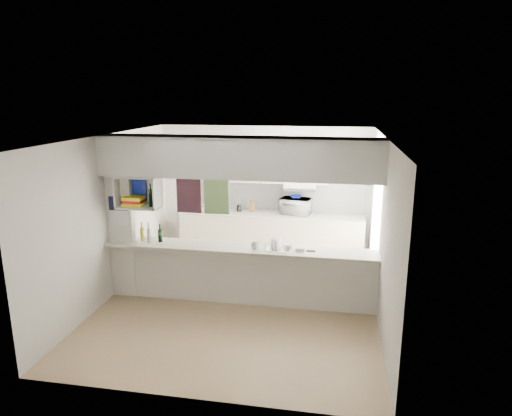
% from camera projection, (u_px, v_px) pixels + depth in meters
% --- Properties ---
extents(floor, '(4.80, 4.80, 0.00)m').
position_uv_depth(floor, '(240.00, 302.00, 7.22)').
color(floor, tan).
rests_on(floor, ground).
extents(ceiling, '(4.80, 4.80, 0.00)m').
position_uv_depth(ceiling, '(238.00, 137.00, 6.59)').
color(ceiling, white).
rests_on(ceiling, wall_back).
extents(wall_back, '(4.20, 0.00, 4.20)m').
position_uv_depth(wall_back, '(264.00, 191.00, 9.19)').
color(wall_back, silver).
rests_on(wall_back, floor).
extents(wall_left, '(0.00, 4.80, 4.80)m').
position_uv_depth(wall_left, '(110.00, 217.00, 7.26)').
color(wall_left, silver).
rests_on(wall_left, floor).
extents(wall_right, '(0.00, 4.80, 4.80)m').
position_uv_depth(wall_right, '(382.00, 230.00, 6.55)').
color(wall_right, silver).
rests_on(wall_right, floor).
extents(servery_partition, '(4.20, 0.50, 2.60)m').
position_uv_depth(servery_partition, '(227.00, 200.00, 6.84)').
color(servery_partition, silver).
rests_on(servery_partition, floor).
extents(cubby_shelf, '(0.65, 0.35, 0.50)m').
position_uv_depth(cubby_shelf, '(138.00, 194.00, 7.01)').
color(cubby_shelf, white).
rests_on(cubby_shelf, bulkhead).
extents(kitchen_run, '(3.60, 0.63, 2.24)m').
position_uv_depth(kitchen_run, '(270.00, 217.00, 9.03)').
color(kitchen_run, beige).
rests_on(kitchen_run, floor).
extents(microwave, '(0.63, 0.49, 0.31)m').
position_uv_depth(microwave, '(296.00, 206.00, 8.89)').
color(microwave, white).
rests_on(microwave, bench_top).
extents(bowl, '(0.22, 0.22, 0.05)m').
position_uv_depth(bowl, '(296.00, 197.00, 8.85)').
color(bowl, navy).
rests_on(bowl, microwave).
extents(dish_rack, '(0.40, 0.32, 0.20)m').
position_uv_depth(dish_rack, '(278.00, 245.00, 6.85)').
color(dish_rack, silver).
rests_on(dish_rack, breakfast_bar).
extents(cup, '(0.13, 0.13, 0.10)m').
position_uv_depth(cup, '(255.00, 245.00, 6.87)').
color(cup, white).
rests_on(cup, dish_rack).
extents(wine_bottles, '(0.51, 0.14, 0.32)m').
position_uv_depth(wine_bottles, '(146.00, 235.00, 7.21)').
color(wine_bottles, black).
rests_on(wine_bottles, breakfast_bar).
extents(plastic_tubs, '(0.49, 0.21, 0.07)m').
position_uv_depth(plastic_tubs, '(293.00, 248.00, 6.87)').
color(plastic_tubs, silver).
rests_on(plastic_tubs, breakfast_bar).
extents(utensil_jar, '(0.09, 0.09, 0.13)m').
position_uv_depth(utensil_jar, '(239.00, 208.00, 9.11)').
color(utensil_jar, black).
rests_on(utensil_jar, bench_top).
extents(knife_block, '(0.10, 0.08, 0.20)m').
position_uv_depth(knife_block, '(253.00, 207.00, 9.08)').
color(knife_block, brown).
rests_on(knife_block, bench_top).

